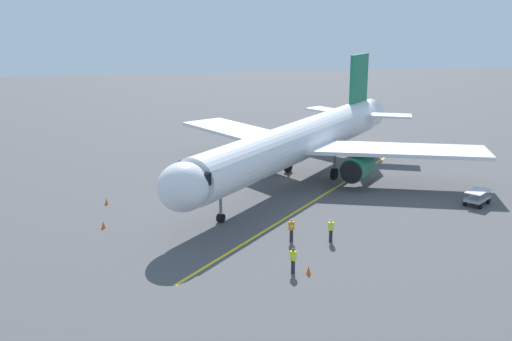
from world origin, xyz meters
The scene contains 10 objects.
ground_plane centered at (0.00, 0.00, 0.00)m, with size 220.00×220.00×0.00m, color #4C4C4F.
apron_lead_in_line centered at (-0.51, 6.79, 0.01)m, with size 0.24×40.00×0.01m, color yellow.
airplane centered at (-0.70, 0.58, 4.00)m, with size 32.54×33.52×11.50m.
ground_crew_marshaller centered at (1.22, 16.56, 0.89)m, with size 0.43×0.30×1.71m.
ground_crew_wing_walker centered at (5.29, 21.32, 0.89)m, with size 0.44×0.47×1.71m.
ground_crew_loader centered at (4.01, 15.93, 0.89)m, with size 0.46×0.38×1.71m.
baggage_cart_near_nose centered at (-13.91, 10.73, 0.66)m, with size 2.91×2.70×1.27m.
safety_cone_nose_left centered at (4.37, 21.71, 0.28)m, with size 0.32×0.32×0.55m, color #F2590F.
safety_cone_nose_right centered at (17.60, 4.40, 0.28)m, with size 0.32×0.32×0.55m, color #F2590F.
safety_cone_wing_port centered at (17.58, 10.45, 0.28)m, with size 0.32×0.32×0.55m, color #F2590F.
Camera 1 is at (14.54, 55.83, 16.17)m, focal length 42.31 mm.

